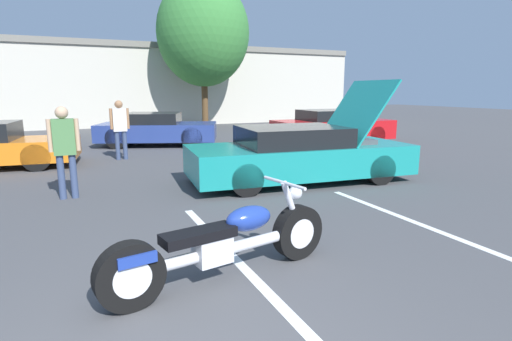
{
  "coord_description": "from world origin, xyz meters",
  "views": [
    {
      "loc": [
        -0.33,
        -1.98,
        1.93
      ],
      "look_at": [
        1.99,
        3.11,
        0.8
      ],
      "focal_mm": 28.0,
      "sensor_mm": 36.0,
      "label": 1
    }
  ],
  "objects_px": {
    "motorcycle": "(224,244)",
    "spectator_midground": "(65,145)",
    "spectator_near_motorcycle": "(120,125)",
    "tree_background": "(203,33)",
    "parked_car_mid_right_row": "(157,129)",
    "parked_car_right_row": "(332,127)",
    "show_car_hood_open": "(300,154)"
  },
  "relations": [
    {
      "from": "motorcycle",
      "to": "parked_car_right_row",
      "type": "bearing_deg",
      "value": 38.83
    },
    {
      "from": "show_car_hood_open",
      "to": "spectator_near_motorcycle",
      "type": "relative_size",
      "value": 2.93
    },
    {
      "from": "show_car_hood_open",
      "to": "parked_car_right_row",
      "type": "bearing_deg",
      "value": 54.57
    },
    {
      "from": "motorcycle",
      "to": "parked_car_mid_right_row",
      "type": "xyz_separation_m",
      "value": [
        1.36,
        10.63,
        0.18
      ]
    },
    {
      "from": "motorcycle",
      "to": "parked_car_right_row",
      "type": "distance_m",
      "value": 11.19
    },
    {
      "from": "motorcycle",
      "to": "spectator_near_motorcycle",
      "type": "height_order",
      "value": "spectator_near_motorcycle"
    },
    {
      "from": "spectator_near_motorcycle",
      "to": "spectator_midground",
      "type": "relative_size",
      "value": 1.0
    },
    {
      "from": "show_car_hood_open",
      "to": "parked_car_mid_right_row",
      "type": "bearing_deg",
      "value": 109.15
    },
    {
      "from": "tree_background",
      "to": "show_car_hood_open",
      "type": "bearing_deg",
      "value": -98.41
    },
    {
      "from": "motorcycle",
      "to": "parked_car_right_row",
      "type": "height_order",
      "value": "parked_car_right_row"
    },
    {
      "from": "tree_background",
      "to": "parked_car_right_row",
      "type": "height_order",
      "value": "tree_background"
    },
    {
      "from": "spectator_near_motorcycle",
      "to": "tree_background",
      "type": "bearing_deg",
      "value": 58.83
    },
    {
      "from": "spectator_near_motorcycle",
      "to": "show_car_hood_open",
      "type": "bearing_deg",
      "value": -54.37
    },
    {
      "from": "spectator_midground",
      "to": "show_car_hood_open",
      "type": "bearing_deg",
      "value": -6.48
    },
    {
      "from": "motorcycle",
      "to": "spectator_midground",
      "type": "bearing_deg",
      "value": 98.98
    },
    {
      "from": "tree_background",
      "to": "spectator_midground",
      "type": "bearing_deg",
      "value": -117.52
    },
    {
      "from": "parked_car_right_row",
      "to": "spectator_near_motorcycle",
      "type": "xyz_separation_m",
      "value": [
        -7.41,
        -0.41,
        0.38
      ]
    },
    {
      "from": "tree_background",
      "to": "parked_car_mid_right_row",
      "type": "distance_m",
      "value": 8.05
    },
    {
      "from": "show_car_hood_open",
      "to": "parked_car_mid_right_row",
      "type": "distance_m",
      "value": 7.19
    },
    {
      "from": "motorcycle",
      "to": "show_car_hood_open",
      "type": "bearing_deg",
      "value": 39.39
    },
    {
      "from": "show_car_hood_open",
      "to": "spectator_midground",
      "type": "height_order",
      "value": "show_car_hood_open"
    },
    {
      "from": "tree_background",
      "to": "parked_car_mid_right_row",
      "type": "relative_size",
      "value": 1.68
    },
    {
      "from": "tree_background",
      "to": "spectator_midground",
      "type": "relative_size",
      "value": 4.47
    },
    {
      "from": "tree_background",
      "to": "show_car_hood_open",
      "type": "distance_m",
      "value": 13.65
    },
    {
      "from": "parked_car_mid_right_row",
      "to": "spectator_near_motorcycle",
      "type": "height_order",
      "value": "spectator_near_motorcycle"
    },
    {
      "from": "tree_background",
      "to": "motorcycle",
      "type": "bearing_deg",
      "value": -106.71
    },
    {
      "from": "show_car_hood_open",
      "to": "parked_car_mid_right_row",
      "type": "height_order",
      "value": "show_car_hood_open"
    },
    {
      "from": "parked_car_mid_right_row",
      "to": "show_car_hood_open",
      "type": "bearing_deg",
      "value": -55.42
    },
    {
      "from": "tree_background",
      "to": "spectator_midground",
      "type": "height_order",
      "value": "tree_background"
    },
    {
      "from": "tree_background",
      "to": "spectator_near_motorcycle",
      "type": "relative_size",
      "value": 4.48
    },
    {
      "from": "parked_car_mid_right_row",
      "to": "parked_car_right_row",
      "type": "distance_m",
      "value": 6.28
    },
    {
      "from": "tree_background",
      "to": "show_car_hood_open",
      "type": "height_order",
      "value": "tree_background"
    }
  ]
}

